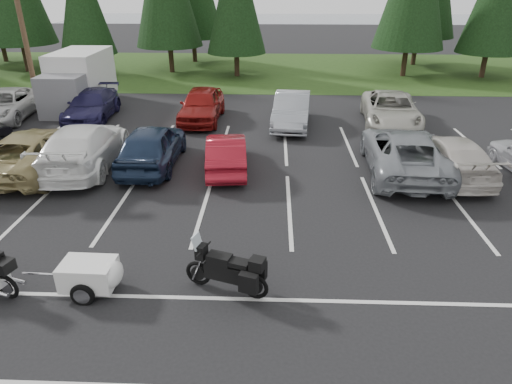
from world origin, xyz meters
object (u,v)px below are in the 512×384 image
object	(u,v)px
car_near_6	(404,152)
car_far_1	(92,105)
car_far_4	(391,110)
adventure_motorcycle	(226,266)
car_near_4	(152,146)
cargo_trailer	(89,277)
car_far_3	(292,110)
car_near_3	(84,146)
car_near_5	(226,153)
car_far_2	(202,105)
utility_pole	(21,18)
box_truck	(75,82)
car_near_2	(37,150)
car_far_0	(5,105)
car_near_7	(450,156)

from	to	relation	value
car_near_6	car_far_1	distance (m)	15.27
car_near_6	car_far_4	distance (m)	5.97
adventure_motorcycle	car_near_4	bearing A→B (deg)	133.91
car_far_1	cargo_trailer	size ratio (longest dim) A/B	2.83
car_far_3	cargo_trailer	bearing A→B (deg)	-105.79
cargo_trailer	adventure_motorcycle	world-z (taller)	adventure_motorcycle
car_near_3	adventure_motorcycle	size ratio (longest dim) A/B	2.52
car_near_5	car_far_2	world-z (taller)	car_far_2
car_far_2	car_far_1	bearing A→B (deg)	-178.81
car_near_5	cargo_trailer	xyz separation A→B (m)	(-2.43, -7.42, -0.26)
adventure_motorcycle	utility_pole	bearing A→B (deg)	146.28
car_near_3	car_near_5	bearing A→B (deg)	175.40
car_near_5	car_far_3	xyz separation A→B (m)	(2.61, 5.61, 0.11)
car_near_6	car_far_2	xyz separation A→B (m)	(-8.36, 6.31, 0.01)
box_truck	car_far_4	bearing A→B (deg)	-8.74
box_truck	car_far_2	xyz separation A→B (m)	(7.10, -2.11, -0.64)
car_far_2	car_far_4	distance (m)	9.23
car_near_2	car_far_1	distance (m)	6.63
car_near_2	car_near_3	distance (m)	1.67
car_far_0	car_far_2	size ratio (longest dim) A/B	1.09
car_near_2	car_far_2	distance (m)	8.38
box_truck	car_far_0	size ratio (longest dim) A/B	1.08
car_near_3	box_truck	bearing A→B (deg)	-70.83
car_near_4	car_far_2	size ratio (longest dim) A/B	1.01
car_near_4	adventure_motorcycle	size ratio (longest dim) A/B	2.11
car_far_0	car_far_1	world-z (taller)	car_far_0
car_far_2	car_near_6	bearing A→B (deg)	-35.73
car_near_7	car_far_2	world-z (taller)	car_far_2
car_near_4	car_far_4	distance (m)	11.68
car_near_5	cargo_trailer	distance (m)	7.81
car_far_4	adventure_motorcycle	world-z (taller)	car_far_4
car_far_3	car_far_4	world-z (taller)	car_far_3
box_truck	car_far_3	xyz separation A→B (m)	(11.54, -2.81, -0.67)
car_near_3	adventure_motorcycle	xyz separation A→B (m)	(6.06, -7.35, -0.14)
car_near_2	car_near_6	bearing A→B (deg)	-177.29
car_near_7	car_far_4	distance (m)	6.11
box_truck	utility_pole	bearing A→B (deg)	-165.96
car_near_3	car_far_0	distance (m)	8.89
car_near_4	car_far_4	size ratio (longest dim) A/B	0.88
car_far_4	car_near_4	bearing A→B (deg)	-145.16
box_truck	car_near_7	size ratio (longest dim) A/B	1.14
car_far_1	car_far_2	distance (m)	5.55
box_truck	car_far_3	distance (m)	11.90
car_near_5	car_far_1	bearing A→B (deg)	-46.12
car_near_4	car_far_4	xyz separation A→B (m)	(10.22, 5.66, -0.06)
utility_pole	adventure_motorcycle	world-z (taller)	utility_pole
car_near_3	car_far_1	size ratio (longest dim) A/B	1.16
car_near_5	car_far_3	size ratio (longest dim) A/B	0.86
car_near_5	car_near_6	bearing A→B (deg)	174.60
car_far_0	car_far_1	bearing A→B (deg)	-4.30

